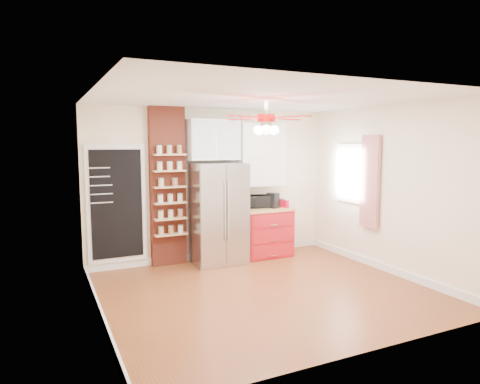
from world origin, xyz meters
name	(u,v)px	position (x,y,z in m)	size (l,w,h in m)	color
floor	(265,291)	(0.00, 0.00, 0.00)	(4.50, 4.50, 0.00)	brown
ceiling	(266,98)	(0.00, 0.00, 2.70)	(4.50, 4.50, 0.00)	white
wall_back	(212,184)	(0.00, 2.00, 1.35)	(4.50, 0.02, 2.70)	#FCEDCA
wall_front	(365,221)	(0.00, -2.00, 1.35)	(4.50, 0.02, 2.70)	#FCEDCA
wall_left	(96,208)	(-2.25, 0.00, 1.35)	(0.02, 4.00, 2.70)	#FCEDCA
wall_right	(388,189)	(2.25, 0.00, 1.35)	(0.02, 4.00, 2.70)	#FCEDCA
chalkboard	(117,204)	(-1.70, 1.96, 1.10)	(0.95, 0.05, 1.95)	white
brick_pillar	(168,187)	(-0.85, 1.92, 1.35)	(0.60, 0.16, 2.70)	brown
fridge	(218,213)	(-0.05, 1.63, 0.88)	(0.90, 0.70, 1.75)	silver
upper_glass_cabinet	(213,140)	(-0.05, 1.82, 2.15)	(0.90, 0.35, 0.70)	white
red_cabinet	(265,232)	(0.92, 1.68, 0.45)	(0.94, 0.64, 0.90)	#B2161E
upper_shelf_unit	(261,155)	(0.92, 1.85, 1.88)	(0.90, 0.30, 1.15)	white
window	(351,173)	(2.23, 0.90, 1.55)	(0.04, 0.75, 1.05)	white
curtain	(370,182)	(2.18, 0.35, 1.45)	(0.06, 0.40, 1.55)	red
ceiling_fan	(266,119)	(0.00, 0.00, 2.42)	(1.40, 1.40, 0.44)	silver
toaster_oven	(258,201)	(0.81, 1.78, 1.02)	(0.42, 0.28, 0.23)	black
coffee_maker	(273,200)	(1.05, 1.64, 1.04)	(0.15, 0.20, 0.28)	black
canister_left	(287,204)	(1.29, 1.54, 0.97)	(0.09, 0.09, 0.14)	red
canister_right	(282,203)	(1.25, 1.65, 0.98)	(0.11, 0.11, 0.16)	#AD091E
pantry_jar_oats	(161,183)	(-1.01, 1.75, 1.44)	(0.09, 0.09, 0.13)	#C3BF95
pantry_jar_beans	(175,182)	(-0.76, 1.80, 1.43)	(0.10, 0.10, 0.12)	#98684D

